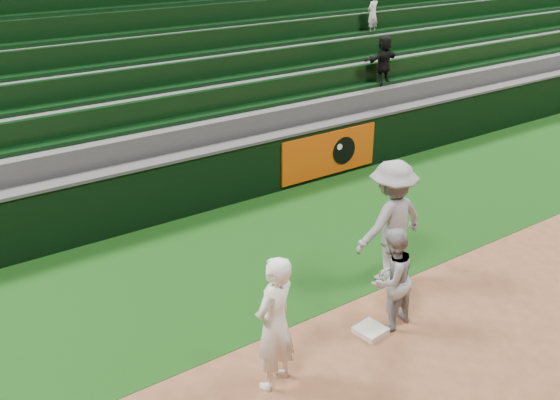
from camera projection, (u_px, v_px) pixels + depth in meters
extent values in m
plane|color=brown|center=(386.00, 334.00, 8.88)|extent=(70.00, 70.00, 0.00)
cube|color=black|center=(268.00, 250.00, 11.12)|extent=(36.00, 4.20, 0.01)
cube|color=silver|center=(370.00, 330.00, 8.88)|extent=(0.43, 0.43, 0.09)
imported|color=white|center=(275.00, 323.00, 7.57)|extent=(0.77, 0.63, 1.82)
imported|color=#9A9CA4|center=(391.00, 279.00, 8.76)|extent=(0.83, 0.69, 1.55)
imported|color=#91949D|center=(391.00, 222.00, 9.83)|extent=(1.35, 0.81, 2.04)
cube|color=black|center=(207.00, 180.00, 12.52)|extent=(36.00, 0.35, 1.20)
cube|color=#D84C0A|center=(329.00, 154.00, 13.94)|extent=(2.60, 0.05, 1.00)
cylinder|color=black|center=(344.00, 150.00, 14.13)|extent=(0.64, 0.02, 0.64)
cylinder|color=white|center=(340.00, 147.00, 13.99)|extent=(0.14, 0.02, 0.14)
cube|color=#424244|center=(206.00, 151.00, 12.27)|extent=(36.00, 0.40, 0.06)
cube|color=#3C3C3F|center=(190.00, 159.00, 12.97)|extent=(36.00, 0.85, 1.65)
cube|color=black|center=(181.00, 106.00, 12.72)|extent=(36.00, 0.14, 0.50)
cube|color=black|center=(186.00, 118.00, 12.68)|extent=(36.00, 0.45, 0.08)
cube|color=#3C3C3F|center=(171.00, 138.00, 13.51)|extent=(36.00, 0.85, 2.10)
cube|color=black|center=(161.00, 77.00, 13.17)|extent=(36.00, 0.14, 0.50)
cube|color=black|center=(166.00, 88.00, 13.13)|extent=(36.00, 0.45, 0.08)
cube|color=#3C3C3F|center=(154.00, 119.00, 14.06)|extent=(36.00, 0.85, 2.55)
cube|color=black|center=(143.00, 49.00, 13.62)|extent=(36.00, 0.14, 0.50)
cube|color=black|center=(147.00, 60.00, 13.58)|extent=(36.00, 0.45, 0.08)
cube|color=#3C3C3F|center=(138.00, 101.00, 14.60)|extent=(36.00, 0.85, 3.00)
cube|color=black|center=(126.00, 23.00, 14.07)|extent=(36.00, 0.14, 0.50)
cube|color=black|center=(130.00, 33.00, 14.03)|extent=(36.00, 0.45, 0.08)
cube|color=#3C3C3F|center=(123.00, 84.00, 15.14)|extent=(36.00, 0.85, 3.45)
cube|color=black|center=(114.00, 9.00, 14.48)|extent=(36.00, 0.45, 0.08)
cube|color=#3C3C3F|center=(109.00, 69.00, 15.69)|extent=(36.00, 0.85, 3.90)
cube|color=#3C3C3F|center=(96.00, 54.00, 16.23)|extent=(36.00, 0.85, 4.35)
imported|color=black|center=(384.00, 60.00, 15.12)|extent=(1.16, 0.48, 1.21)
imported|color=white|center=(373.00, 13.00, 16.64)|extent=(0.45, 0.35, 1.07)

